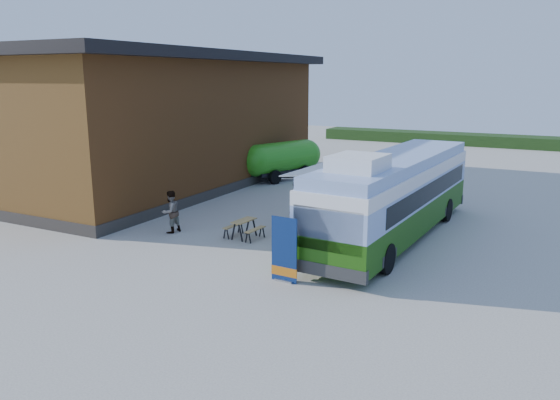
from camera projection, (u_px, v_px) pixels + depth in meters
The scene contains 10 objects.
ground at pixel (238, 264), 18.42m from camera, with size 100.00×100.00×0.00m, color #BCB7AD.
barn at pixel (172, 123), 30.99m from camera, with size 9.60×21.20×7.50m.
hedge at pixel (544, 143), 47.66m from camera, with size 40.00×3.00×1.00m, color #264419.
bus at pixel (395, 193), 21.05m from camera, with size 3.30×12.29×3.74m.
awning at pixel (333, 165), 21.77m from camera, with size 2.72×4.12×0.50m.
banner at pixel (284, 256), 16.66m from camera, with size 0.90×0.22×2.06m.
picnic_table at pixel (244, 225), 21.28m from camera, with size 1.37×1.24×0.73m.
person_a at pixel (298, 204), 22.65m from camera, with size 0.73×0.48×2.00m, color #999999.
person_b at pixel (171, 212), 21.98m from camera, with size 0.84×0.65×1.72m, color #999999.
slurry_tanker at pixel (282, 158), 33.16m from camera, with size 3.27×5.99×2.32m.
Camera 1 is at (9.28, -14.89, 6.19)m, focal length 35.00 mm.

